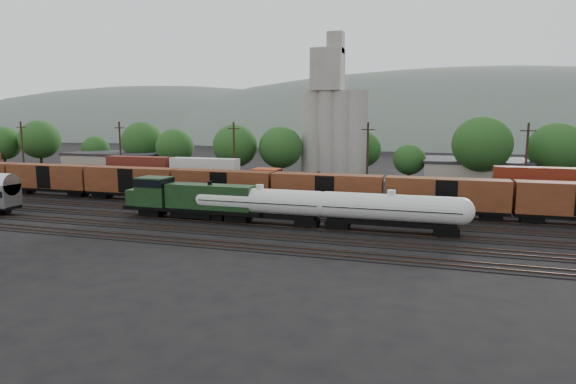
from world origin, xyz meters
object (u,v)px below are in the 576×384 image
(green_locomotive, at_px, (187,198))
(orange_locomotive, at_px, (297,186))
(tank_car_a, at_px, (260,202))
(grain_silo, at_px, (333,125))

(green_locomotive, height_order, orange_locomotive, green_locomotive)
(green_locomotive, relative_size, tank_car_a, 1.07)
(green_locomotive, distance_m, grain_silo, 43.07)
(tank_car_a, height_order, grain_silo, grain_silo)
(green_locomotive, xyz_separation_m, tank_car_a, (9.80, 0.00, -0.10))
(green_locomotive, relative_size, grain_silo, 0.64)
(orange_locomotive, bearing_deg, grain_silo, 90.04)
(green_locomotive, bearing_deg, tank_car_a, 0.00)
(tank_car_a, bearing_deg, grain_silo, 89.54)
(tank_car_a, bearing_deg, green_locomotive, -180.00)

